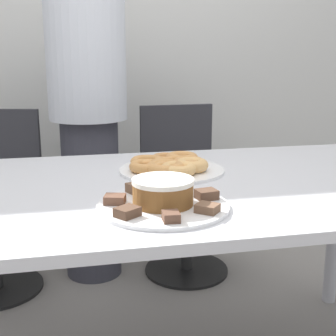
{
  "coord_description": "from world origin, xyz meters",
  "views": [
    {
      "loc": [
        -0.27,
        -1.37,
        1.13
      ],
      "look_at": [
        0.02,
        -0.04,
        0.8
      ],
      "focal_mm": 50.0,
      "sensor_mm": 36.0,
      "label": 1
    }
  ],
  "objects_px": {
    "person_standing": "(88,107)",
    "office_chair_right": "(184,195)",
    "frosted_cake": "(163,192)",
    "plate_donuts": "(172,170)",
    "plate_cake": "(163,206)"
  },
  "relations": [
    {
      "from": "person_standing",
      "to": "office_chair_right",
      "type": "relative_size",
      "value": 1.93
    },
    {
      "from": "plate_cake",
      "to": "plate_donuts",
      "type": "relative_size",
      "value": 0.97
    },
    {
      "from": "plate_cake",
      "to": "office_chair_right",
      "type": "bearing_deg",
      "value": 73.21
    },
    {
      "from": "office_chair_right",
      "to": "frosted_cake",
      "type": "bearing_deg",
      "value": -109.73
    },
    {
      "from": "office_chair_right",
      "to": "plate_donuts",
      "type": "distance_m",
      "value": 0.88
    },
    {
      "from": "person_standing",
      "to": "frosted_cake",
      "type": "xyz_separation_m",
      "value": [
        0.13,
        -1.18,
        -0.09
      ]
    },
    {
      "from": "plate_donuts",
      "to": "frosted_cake",
      "type": "distance_m",
      "value": 0.39
    },
    {
      "from": "person_standing",
      "to": "frosted_cake",
      "type": "height_order",
      "value": "person_standing"
    },
    {
      "from": "person_standing",
      "to": "plate_cake",
      "type": "relative_size",
      "value": 4.8
    },
    {
      "from": "person_standing",
      "to": "plate_cake",
      "type": "xyz_separation_m",
      "value": [
        0.13,
        -1.18,
        -0.13
      ]
    },
    {
      "from": "person_standing",
      "to": "plate_cake",
      "type": "distance_m",
      "value": 1.19
    },
    {
      "from": "office_chair_right",
      "to": "plate_cake",
      "type": "height_order",
      "value": "office_chair_right"
    },
    {
      "from": "office_chair_right",
      "to": "frosted_cake",
      "type": "height_order",
      "value": "office_chair_right"
    },
    {
      "from": "office_chair_right",
      "to": "frosted_cake",
      "type": "relative_size",
      "value": 5.35
    },
    {
      "from": "plate_cake",
      "to": "frosted_cake",
      "type": "height_order",
      "value": "frosted_cake"
    }
  ]
}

